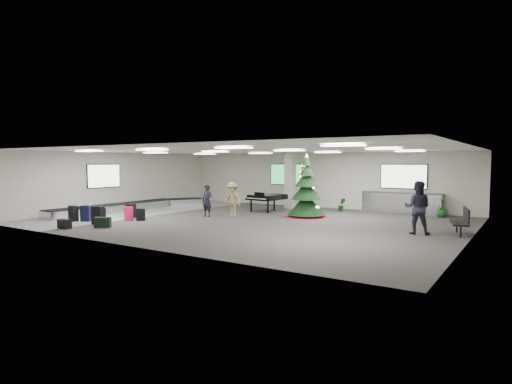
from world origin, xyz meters
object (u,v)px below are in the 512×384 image
Objects in this scene: pink_suitcase at (129,214)px; potted_plant_left at (342,205)px; traveler_a at (207,201)px; bench at (462,220)px; grand_piano at (266,197)px; baggage_carousel at (132,206)px; traveler_b at (232,199)px; traveler_bench at (418,208)px; service_counter at (401,203)px; christmas_tree at (306,195)px; potted_plant_right at (442,208)px.

potted_plant_left reaches higher than pink_suitcase.
pink_suitcase is at bearing -124.07° from traveler_a.
potted_plant_left is (-6.48, 4.62, -0.19)m from bench.
bench is (9.91, -2.49, -0.20)m from grand_piano.
pink_suitcase is at bearing -42.34° from baggage_carousel.
baggage_carousel is 5.31m from traveler_a.
traveler_bench reaches higher than traveler_b.
service_counter is 5.39m from christmas_tree.
service_counter is (12.84, 6.73, 0.33)m from baggage_carousel.
traveler_bench is 2.66× the size of potted_plant_left.
christmas_tree is 4.17× the size of potted_plant_left.
potted_plant_right is at bearing -17.88° from service_counter.
potted_plant_right is (5.52, 3.46, -0.60)m from christmas_tree.
christmas_tree is at bearing 15.46° from baggage_carousel.
grand_piano is (3.34, 6.50, 0.44)m from pink_suitcase.
christmas_tree is 4.82m from traveler_a.
traveler_a is 2.11× the size of potted_plant_left.
traveler_a is at bearing -130.02° from potted_plant_left.
christmas_tree is at bearing -129.70° from service_counter.
traveler_a is 1.23m from traveler_b.
traveler_a is 0.93× the size of traveler_b.
traveler_b is (3.05, 3.80, 0.52)m from pink_suitcase.
bench is at bearing -35.49° from potted_plant_left.
bench is (13.25, 4.01, 0.24)m from pink_suitcase.
baggage_carousel is 4.87× the size of grand_piano.
traveler_b is (-0.29, -2.69, 0.08)m from grand_piano.
traveler_b is at bearing -127.66° from potted_plant_left.
service_counter is 6.69m from bench.
traveler_bench is (8.78, -0.47, 0.14)m from traveler_b.
traveler_bench is at bearing -21.29° from christmas_tree.
christmas_tree is at bearing 31.27° from traveler_a.
bench is (3.61, -5.64, 0.01)m from service_counter.
potted_plant_right is (8.39, 2.48, -0.30)m from grand_piano.
bench is at bearing -163.16° from traveler_bench.
bench is at bearing 3.80° from baggage_carousel.
traveler_b is at bearing -151.53° from christmas_tree.
christmas_tree is 6.54m from potted_plant_right.
potted_plant_left is at bearing 60.37° from pink_suitcase.
pink_suitcase is at bearing 6.88° from traveler_bench.
potted_plant_left is (-5.06, 5.30, -0.61)m from traveler_bench.
potted_plant_left is at bearing 50.31° from traveler_a.
christmas_tree reaches higher than traveler_b.
potted_plant_left is (0.56, 3.11, -0.69)m from christmas_tree.
traveler_a is at bearing -148.40° from potted_plant_right.
traveler_bench is 5.67m from potted_plant_right.
baggage_carousel is at bearing -150.20° from potted_plant_left.
baggage_carousel is 7.47m from grand_piano.
potted_plant_left reaches higher than baggage_carousel.
pink_suitcase is (3.20, -2.92, 0.10)m from baggage_carousel.
baggage_carousel is at bearing -163.41° from traveler_b.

